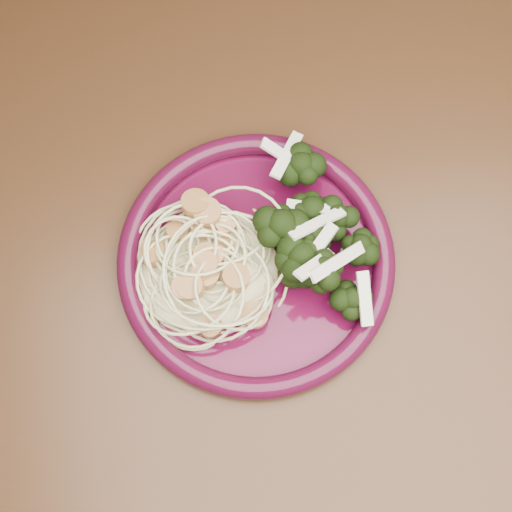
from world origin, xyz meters
The scene contains 6 objects.
dining_table centered at (0.00, 0.00, 0.65)m, with size 1.20×0.80×0.75m.
dinner_plate centered at (-0.05, 0.02, 0.76)m, with size 0.25×0.25×0.02m.
spaghetti_pile centered at (-0.09, 0.02, 0.77)m, with size 0.13×0.11×0.03m, color beige.
scallop_cluster centered at (-0.09, 0.02, 0.80)m, with size 0.12×0.12×0.04m, color tan, non-canonical shape.
broccoli_pile centered at (0.00, 0.02, 0.78)m, with size 0.09×0.15×0.05m, color black.
onion_garnish centered at (0.00, 0.02, 0.81)m, with size 0.06×0.09×0.05m, color white, non-canonical shape.
Camera 1 is at (-0.09, -0.17, 1.36)m, focal length 50.00 mm.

